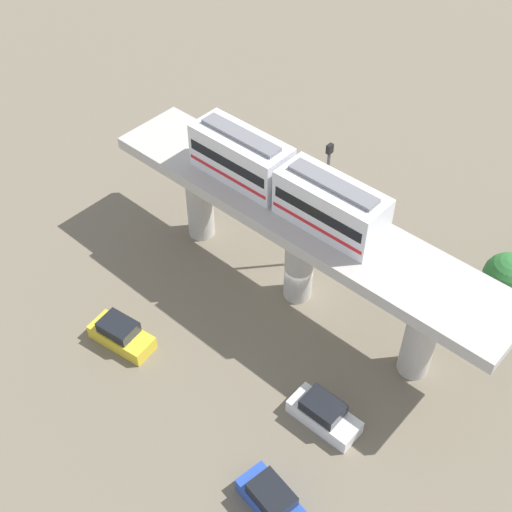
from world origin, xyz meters
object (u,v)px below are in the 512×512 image
parked_car_white (324,414)px  signal_post (325,202)px  tree_near_viaduct (507,277)px  parked_car_blue (273,502)px  train (284,180)px  parked_car_yellow (121,334)px

parked_car_white → signal_post: (9.99, 8.11, 4.81)m
tree_near_viaduct → parked_car_blue: bearing=173.9°
train → tree_near_viaduct: bearing=-58.3°
parked_car_blue → parked_car_white: bearing=21.0°
parked_car_white → parked_car_blue: 5.93m
train → parked_car_yellow: bearing=158.5°
parked_car_yellow → signal_post: signal_post is taller
signal_post → parked_car_yellow: bearing=160.8°
train → parked_car_yellow: size_ratio=3.07×
parked_car_white → parked_car_yellow: bearing=106.3°
parked_car_white → tree_near_viaduct: tree_near_viaduct is taller
parked_car_white → signal_post: 13.73m
signal_post → train: bearing=168.1°
train → signal_post: bearing=-11.9°
parked_car_yellow → train: bearing=-29.6°
parked_car_white → parked_car_yellow: size_ratio=0.96×
parked_car_yellow → parked_car_blue: bearing=-105.5°
parked_car_white → signal_post: size_ratio=0.42×
parked_car_blue → tree_near_viaduct: 20.17m
train → parked_car_white: (-6.59, -8.82, -8.24)m
signal_post → parked_car_white: bearing=-140.9°
parked_car_yellow → tree_near_viaduct: bearing=-50.2°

